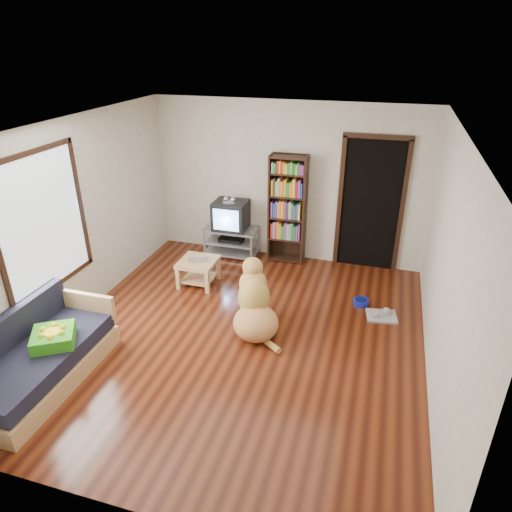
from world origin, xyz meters
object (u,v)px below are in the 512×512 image
(bookshelf, at_px, (288,204))
(dog, at_px, (255,305))
(coffee_table, at_px, (198,267))
(crt_tv, at_px, (231,214))
(laptop, at_px, (197,260))
(grey_rag, at_px, (381,316))
(tv_stand, at_px, (231,241))
(sofa, at_px, (39,361))
(dog_bowl, at_px, (361,302))
(green_cushion, at_px, (53,337))

(bookshelf, relative_size, dog, 1.74)
(coffee_table, bearing_deg, crt_tv, 82.56)
(laptop, height_order, crt_tv, crt_tv)
(laptop, bearing_deg, grey_rag, -15.32)
(tv_stand, bearing_deg, grey_rag, -26.11)
(grey_rag, height_order, sofa, sofa)
(bookshelf, height_order, sofa, bookshelf)
(laptop, height_order, dog, dog)
(dog_bowl, relative_size, coffee_table, 0.40)
(dog_bowl, distance_m, coffee_table, 2.47)
(laptop, height_order, sofa, sofa)
(grey_rag, distance_m, coffee_table, 2.77)
(crt_tv, distance_m, coffee_table, 1.23)
(sofa, bearing_deg, laptop, 71.65)
(crt_tv, relative_size, dog, 0.56)
(sofa, bearing_deg, bookshelf, 62.68)
(bookshelf, height_order, dog, bookshelf)
(grey_rag, bearing_deg, bookshelf, 140.39)
(crt_tv, bearing_deg, coffee_table, -97.44)
(bookshelf, xyz_separation_m, dog, (0.06, -2.09, -0.66))
(dog_bowl, xyz_separation_m, bookshelf, (-1.36, 1.12, 0.96))
(green_cushion, bearing_deg, dog, 6.76)
(dog_bowl, bearing_deg, bookshelf, 140.43)
(green_cushion, bearing_deg, bookshelf, 31.56)
(sofa, bearing_deg, green_cushion, 50.83)
(grey_rag, distance_m, tv_stand, 2.91)
(dog_bowl, distance_m, sofa, 4.19)
(tv_stand, relative_size, crt_tv, 1.55)
(laptop, distance_m, grey_rag, 2.79)
(green_cushion, height_order, tv_stand, green_cushion)
(crt_tv, xyz_separation_m, dog, (1.01, -2.02, -0.40))
(green_cushion, xyz_separation_m, coffee_table, (0.70, 2.37, -0.21))
(tv_stand, xyz_separation_m, sofa, (-0.97, -3.63, -0.01))
(laptop, xyz_separation_m, sofa, (-0.83, -2.49, -0.15))
(crt_tv, xyz_separation_m, sofa, (-0.97, -3.65, -0.48))
(green_cushion, distance_m, laptop, 2.44)
(sofa, distance_m, dog, 2.57)
(grey_rag, xyz_separation_m, bookshelf, (-1.66, 1.37, 0.99))
(bookshelf, bearing_deg, grey_rag, -39.61)
(green_cushion, height_order, bookshelf, bookshelf)
(laptop, relative_size, sofa, 0.16)
(tv_stand, height_order, coffee_table, tv_stand)
(laptop, distance_m, sofa, 2.63)
(grey_rag, bearing_deg, crt_tv, 153.50)
(grey_rag, distance_m, bookshelf, 2.37)
(laptop, relative_size, crt_tv, 0.49)
(green_cushion, height_order, dog_bowl, green_cushion)
(bookshelf, bearing_deg, crt_tv, -175.68)
(green_cushion, xyz_separation_m, grey_rag, (3.46, 2.20, -0.48))
(tv_stand, bearing_deg, green_cushion, -103.73)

